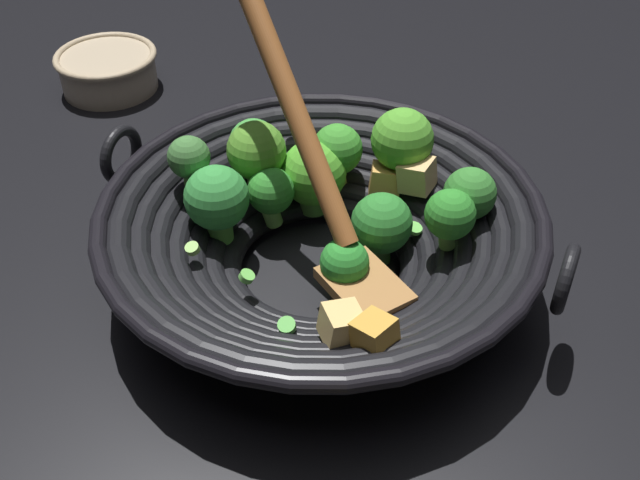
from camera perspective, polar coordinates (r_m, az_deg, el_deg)
ground_plane at (r=0.65m, az=0.06°, el=-3.03°), size 4.00×4.00×0.00m
wok at (r=0.61m, az=0.09°, el=1.04°), size 0.36×0.40×0.27m
prep_bowl at (r=0.94m, az=-15.88°, el=12.41°), size 0.12×0.12×0.05m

